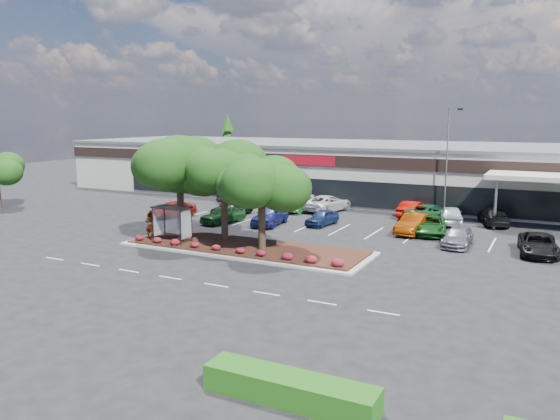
% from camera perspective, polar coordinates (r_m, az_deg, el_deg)
% --- Properties ---
extents(ground, '(160.00, 160.00, 0.00)m').
position_cam_1_polar(ground, '(34.65, -4.12, -5.89)').
color(ground, black).
rests_on(ground, ground).
extents(retail_store, '(80.40, 25.20, 6.25)m').
position_cam_1_polar(retail_store, '(65.09, 11.49, 4.08)').
color(retail_store, beige).
rests_on(retail_store, ground).
extents(landscape_island, '(18.00, 6.00, 0.26)m').
position_cam_1_polar(landscape_island, '(38.94, -3.62, -3.95)').
color(landscape_island, '#9F9F9A').
rests_on(landscape_island, ground).
extents(lane_markings, '(33.12, 20.06, 0.01)m').
position_cam_1_polar(lane_markings, '(43.70, 2.78, -2.60)').
color(lane_markings, silver).
rests_on(lane_markings, ground).
extents(shrub_row, '(17.00, 0.80, 0.50)m').
position_cam_1_polar(shrub_row, '(37.11, -5.27, -4.05)').
color(shrub_row, maroon).
rests_on(shrub_row, landscape_island).
extents(bus_shelter, '(2.75, 1.55, 2.59)m').
position_cam_1_polar(bus_shelter, '(40.70, -11.09, -0.38)').
color(bus_shelter, black).
rests_on(bus_shelter, landscape_island).
extents(island_tree_west, '(7.20, 7.20, 7.89)m').
position_cam_1_polar(island_tree_west, '(41.93, -10.41, 2.56)').
color(island_tree_west, '#1B3A0F').
rests_on(island_tree_west, landscape_island).
extents(island_tree_mid, '(6.60, 6.60, 7.32)m').
position_cam_1_polar(island_tree_mid, '(40.54, -5.86, 2.02)').
color(island_tree_mid, '#1B3A0F').
rests_on(island_tree_mid, landscape_island).
extents(island_tree_east, '(5.80, 5.80, 6.50)m').
position_cam_1_polar(island_tree_east, '(37.29, -1.92, 0.76)').
color(island_tree_east, '#1B3A0F').
rests_on(island_tree_east, landscape_island).
extents(hedge_south_east, '(6.00, 1.30, 0.90)m').
position_cam_1_polar(hedge_south_east, '(18.92, 1.03, -18.16)').
color(hedge_south_east, '#144D10').
rests_on(hedge_south_east, ground).
extents(conifer_north_west, '(4.40, 4.40, 10.00)m').
position_cam_1_polar(conifer_north_west, '(88.40, -5.49, 6.85)').
color(conifer_north_west, '#1B3A0F').
rests_on(conifer_north_west, ground).
extents(person_waiting, '(0.79, 0.59, 1.97)m').
position_cam_1_polar(person_waiting, '(42.19, -13.44, -1.58)').
color(person_waiting, '#594C47').
rests_on(person_waiting, landscape_island).
extents(light_pole, '(1.43, 0.55, 10.21)m').
position_cam_1_polar(light_pole, '(52.69, 17.09, 4.08)').
color(light_pole, '#9F9F9A').
rests_on(light_pole, ground).
extents(car_0, '(3.38, 4.90, 1.55)m').
position_cam_1_polar(car_0, '(52.25, -11.15, 0.11)').
color(car_0, maroon).
rests_on(car_0, ground).
extents(car_1, '(2.52, 5.39, 1.52)m').
position_cam_1_polar(car_1, '(52.22, -5.04, 0.24)').
color(car_1, black).
rests_on(car_1, ground).
extents(car_2, '(2.93, 4.75, 1.51)m').
position_cam_1_polar(car_2, '(48.66, -5.98, -0.48)').
color(car_2, '#1D4B1F').
rests_on(car_2, ground).
extents(car_3, '(2.50, 5.20, 1.71)m').
position_cam_1_polar(car_3, '(47.52, -1.05, -0.54)').
color(car_3, navy).
rests_on(car_3, ground).
extents(car_4, '(2.07, 4.14, 1.36)m').
position_cam_1_polar(car_4, '(47.56, 4.43, -0.78)').
color(car_4, navy).
rests_on(car_4, ground).
extents(car_5, '(2.26, 5.11, 1.63)m').
position_cam_1_polar(car_5, '(45.29, 13.84, -1.39)').
color(car_5, '#7A2C04').
rests_on(car_5, ground).
extents(car_6, '(3.48, 5.75, 1.49)m').
position_cam_1_polar(car_6, '(45.44, 15.35, -1.51)').
color(car_6, '#144A19').
rests_on(car_6, ground).
extents(car_7, '(1.86, 4.56, 1.32)m').
position_cam_1_polar(car_7, '(41.88, 18.08, -2.70)').
color(car_7, slate).
rests_on(car_7, ground).
extents(car_8, '(2.94, 5.41, 1.44)m').
position_cam_1_polar(car_8, '(41.22, 25.38, -3.27)').
color(car_8, black).
rests_on(car_8, ground).
extents(car_9, '(2.45, 5.08, 1.61)m').
position_cam_1_polar(car_9, '(60.21, -4.53, 1.54)').
color(car_9, black).
rests_on(car_9, ground).
extents(car_10, '(4.34, 5.95, 1.50)m').
position_cam_1_polar(car_10, '(56.10, 2.90, 0.91)').
color(car_10, '#BDBDBD').
rests_on(car_10, ground).
extents(car_11, '(3.23, 4.78, 1.49)m').
position_cam_1_polar(car_11, '(54.06, 2.61, 0.57)').
color(car_11, '#1F5123').
rests_on(car_11, ground).
extents(car_12, '(3.85, 6.28, 1.63)m').
position_cam_1_polar(car_12, '(54.60, 4.97, 0.71)').
color(car_12, silver).
rests_on(car_12, ground).
extents(car_13, '(4.43, 6.08, 1.54)m').
position_cam_1_polar(car_13, '(51.28, 15.43, -0.24)').
color(car_13, '#17502A').
rests_on(car_13, ground).
extents(car_14, '(2.00, 4.90, 1.58)m').
position_cam_1_polar(car_14, '(52.51, 13.70, 0.08)').
color(car_14, '#970901').
rests_on(car_14, ground).
extents(car_15, '(2.98, 5.10, 1.63)m').
position_cam_1_polar(car_15, '(50.07, 17.41, -0.51)').
color(car_15, '#B5BBC3').
rests_on(car_15, ground).
extents(car_16, '(3.40, 5.50, 1.49)m').
position_cam_1_polar(car_16, '(51.08, 21.44, -0.63)').
color(car_16, black).
rests_on(car_16, ground).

